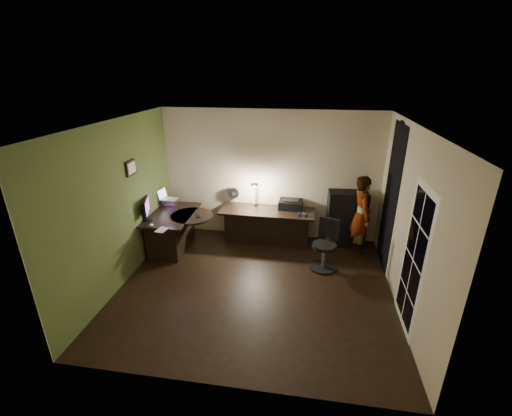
# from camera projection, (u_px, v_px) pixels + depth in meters

# --- Properties ---
(floor) EXTENTS (4.50, 4.00, 0.01)m
(floor) POSITION_uv_depth(u_px,v_px,m) (255.00, 286.00, 5.79)
(floor) COLOR black
(floor) RESTS_ON ground
(ceiling) EXTENTS (4.50, 4.00, 0.01)m
(ceiling) POSITION_uv_depth(u_px,v_px,m) (255.00, 124.00, 4.77)
(ceiling) COLOR silver
(ceiling) RESTS_ON floor
(wall_back) EXTENTS (4.50, 0.01, 2.70)m
(wall_back) POSITION_uv_depth(u_px,v_px,m) (270.00, 176.00, 7.11)
(wall_back) COLOR beige
(wall_back) RESTS_ON floor
(wall_front) EXTENTS (4.50, 0.01, 2.70)m
(wall_front) POSITION_uv_depth(u_px,v_px,m) (224.00, 290.00, 3.45)
(wall_front) COLOR beige
(wall_front) RESTS_ON floor
(wall_left) EXTENTS (0.01, 4.00, 2.70)m
(wall_left) POSITION_uv_depth(u_px,v_px,m) (119.00, 205.00, 5.61)
(wall_left) COLOR beige
(wall_left) RESTS_ON floor
(wall_right) EXTENTS (0.01, 4.00, 2.70)m
(wall_right) POSITION_uv_depth(u_px,v_px,m) (408.00, 223.00, 4.96)
(wall_right) COLOR beige
(wall_right) RESTS_ON floor
(green_wall_overlay) EXTENTS (0.00, 4.00, 2.70)m
(green_wall_overlay) POSITION_uv_depth(u_px,v_px,m) (120.00, 205.00, 5.60)
(green_wall_overlay) COLOR #4A5D29
(green_wall_overlay) RESTS_ON floor
(arched_doorway) EXTENTS (0.01, 0.90, 2.60)m
(arched_doorway) POSITION_uv_depth(u_px,v_px,m) (391.00, 198.00, 6.03)
(arched_doorway) COLOR black
(arched_doorway) RESTS_ON floor
(french_door) EXTENTS (0.02, 0.92, 2.10)m
(french_door) POSITION_uv_depth(u_px,v_px,m) (413.00, 260.00, 4.57)
(french_door) COLOR white
(french_door) RESTS_ON floor
(framed_picture) EXTENTS (0.04, 0.30, 0.25)m
(framed_picture) POSITION_uv_depth(u_px,v_px,m) (131.00, 168.00, 5.82)
(framed_picture) COLOR black
(framed_picture) RESTS_ON wall_left
(desk_left) EXTENTS (0.84, 1.34, 0.77)m
(desk_left) POSITION_uv_depth(u_px,v_px,m) (173.00, 231.00, 6.87)
(desk_left) COLOR black
(desk_left) RESTS_ON floor
(desk_right) EXTENTS (1.94, 0.71, 0.72)m
(desk_right) POSITION_uv_depth(u_px,v_px,m) (267.00, 226.00, 7.15)
(desk_right) COLOR black
(desk_right) RESTS_ON floor
(cabinet) EXTENTS (0.79, 0.43, 1.16)m
(cabinet) POSITION_uv_depth(u_px,v_px,m) (346.00, 219.00, 6.97)
(cabinet) COLOR black
(cabinet) RESTS_ON floor
(laptop_stand) EXTENTS (0.29, 0.25, 0.11)m
(laptop_stand) POSITION_uv_depth(u_px,v_px,m) (170.00, 202.00, 7.13)
(laptop_stand) COLOR silver
(laptop_stand) RESTS_ON desk_left
(laptop) EXTENTS (0.35, 0.34, 0.22)m
(laptop) POSITION_uv_depth(u_px,v_px,m) (169.00, 194.00, 7.07)
(laptop) COLOR silver
(laptop) RESTS_ON laptop_stand
(monitor) EXTENTS (0.23, 0.46, 0.30)m
(monitor) POSITION_uv_depth(u_px,v_px,m) (146.00, 212.00, 6.38)
(monitor) COLOR black
(monitor) RESTS_ON desk_left
(mouse) EXTENTS (0.07, 0.10, 0.04)m
(mouse) POSITION_uv_depth(u_px,v_px,m) (151.00, 225.00, 6.17)
(mouse) COLOR silver
(mouse) RESTS_ON desk_left
(phone) EXTENTS (0.12, 0.15, 0.01)m
(phone) POSITION_uv_depth(u_px,v_px,m) (198.00, 216.00, 6.58)
(phone) COLOR black
(phone) RESTS_ON desk_left
(pen) EXTENTS (0.06, 0.14, 0.01)m
(pen) POSITION_uv_depth(u_px,v_px,m) (190.00, 226.00, 6.15)
(pen) COLOR black
(pen) RESTS_ON desk_left
(speaker) EXTENTS (0.08, 0.08, 0.19)m
(speaker) POSITION_uv_depth(u_px,v_px,m) (145.00, 215.00, 6.40)
(speaker) COLOR black
(speaker) RESTS_ON desk_left
(notepad) EXTENTS (0.19, 0.24, 0.01)m
(notepad) POSITION_uv_depth(u_px,v_px,m) (162.00, 230.00, 6.01)
(notepad) COLOR silver
(notepad) RESTS_ON desk_left
(desk_fan) EXTENTS (0.26, 0.18, 0.36)m
(desk_fan) POSITION_uv_depth(u_px,v_px,m) (234.00, 196.00, 7.32)
(desk_fan) COLOR black
(desk_fan) RESTS_ON desk_right
(headphones) EXTENTS (0.20, 0.13, 0.09)m
(headphones) POSITION_uv_depth(u_px,v_px,m) (303.00, 215.00, 6.72)
(headphones) COLOR navy
(headphones) RESTS_ON desk_right
(printer) EXTENTS (0.50, 0.40, 0.21)m
(printer) POSITION_uv_depth(u_px,v_px,m) (291.00, 204.00, 7.07)
(printer) COLOR black
(printer) RESTS_ON desk_right
(desk_lamp) EXTENTS (0.21, 0.30, 0.60)m
(desk_lamp) POSITION_uv_depth(u_px,v_px,m) (256.00, 193.00, 7.12)
(desk_lamp) COLOR black
(desk_lamp) RESTS_ON desk_right
(office_chair) EXTENTS (0.66, 0.66, 0.92)m
(office_chair) POSITION_uv_depth(u_px,v_px,m) (325.00, 246.00, 6.16)
(office_chair) COLOR black
(office_chair) RESTS_ON floor
(person) EXTENTS (0.48, 0.63, 1.59)m
(person) POSITION_uv_depth(u_px,v_px,m) (361.00, 216.00, 6.57)
(person) COLOR #D8A88C
(person) RESTS_ON floor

